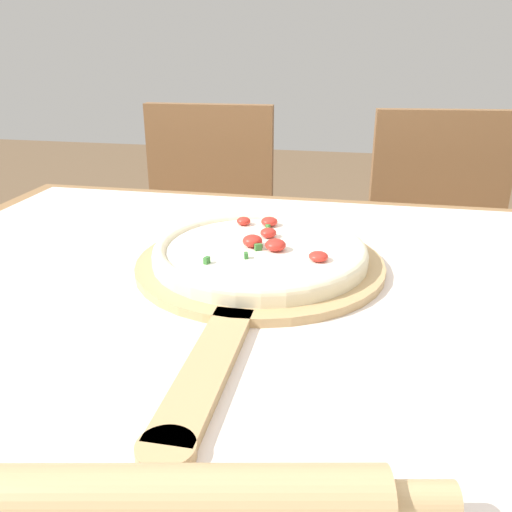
{
  "coord_description": "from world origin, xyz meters",
  "views": [
    {
      "loc": [
        0.1,
        -0.6,
        1.07
      ],
      "look_at": [
        -0.04,
        0.08,
        0.79
      ],
      "focal_mm": 38.0,
      "sensor_mm": 36.0,
      "label": 1
    }
  ],
  "objects_px": {
    "pizza_peel": "(256,271)",
    "chair_right": "(439,254)",
    "pizza": "(260,252)",
    "chair_left": "(205,238)",
    "rolling_pin": "(153,500)"
  },
  "relations": [
    {
      "from": "rolling_pin",
      "to": "chair_left",
      "type": "distance_m",
      "value": 1.28
    },
    {
      "from": "pizza_peel",
      "to": "chair_left",
      "type": "height_order",
      "value": "chair_left"
    },
    {
      "from": "pizza_peel",
      "to": "chair_left",
      "type": "xyz_separation_m",
      "value": [
        -0.31,
        0.78,
        -0.25
      ]
    },
    {
      "from": "pizza",
      "to": "chair_left",
      "type": "bearing_deg",
      "value": 112.58
    },
    {
      "from": "pizza_peel",
      "to": "chair_right",
      "type": "distance_m",
      "value": 0.89
    },
    {
      "from": "pizza_peel",
      "to": "pizza",
      "type": "height_order",
      "value": "pizza"
    },
    {
      "from": "pizza_peel",
      "to": "pizza",
      "type": "bearing_deg",
      "value": 89.67
    },
    {
      "from": "pizza",
      "to": "rolling_pin",
      "type": "relative_size",
      "value": 0.77
    },
    {
      "from": "pizza_peel",
      "to": "chair_right",
      "type": "relative_size",
      "value": 0.66
    },
    {
      "from": "pizza_peel",
      "to": "rolling_pin",
      "type": "xyz_separation_m",
      "value": [
        0.02,
        -0.43,
        0.02
      ]
    },
    {
      "from": "rolling_pin",
      "to": "chair_left",
      "type": "relative_size",
      "value": 0.45
    },
    {
      "from": "pizza_peel",
      "to": "chair_left",
      "type": "bearing_deg",
      "value": 111.83
    },
    {
      "from": "chair_right",
      "to": "rolling_pin",
      "type": "bearing_deg",
      "value": -112.74
    },
    {
      "from": "pizza",
      "to": "chair_right",
      "type": "height_order",
      "value": "chair_right"
    },
    {
      "from": "pizza",
      "to": "rolling_pin",
      "type": "distance_m",
      "value": 0.46
    }
  ]
}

